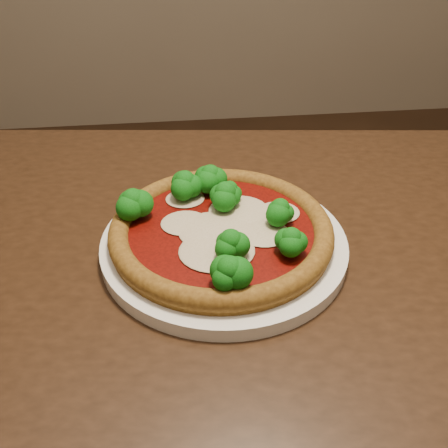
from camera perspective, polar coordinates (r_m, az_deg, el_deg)
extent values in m
cube|color=black|center=(0.65, 5.63, -4.97)|extent=(1.32, 0.89, 0.04)
cylinder|color=black|center=(1.25, -24.26, -7.99)|extent=(0.06, 0.06, 0.71)
cylinder|color=white|center=(0.64, 0.00, -2.26)|extent=(0.31, 0.31, 0.02)
cylinder|color=brown|center=(0.63, -0.33, -1.09)|extent=(0.28, 0.28, 0.01)
torus|color=brown|center=(0.63, -0.33, -0.57)|extent=(0.28, 0.28, 0.03)
cylinder|color=#640A04|center=(0.63, -0.33, -0.54)|extent=(0.23, 0.23, 0.00)
ellipsoid|color=beige|center=(0.59, -0.83, -3.06)|extent=(0.09, 0.08, 0.01)
ellipsoid|color=beige|center=(0.68, -4.47, 2.93)|extent=(0.05, 0.05, 0.00)
ellipsoid|color=beige|center=(0.66, 6.20, 1.35)|extent=(0.06, 0.05, 0.00)
ellipsoid|color=beige|center=(0.62, -0.93, -0.75)|extent=(0.09, 0.08, 0.01)
ellipsoid|color=beige|center=(0.62, 4.61, -1.04)|extent=(0.06, 0.06, 0.01)
ellipsoid|color=beige|center=(0.66, 1.69, 1.58)|extent=(0.08, 0.07, 0.01)
ellipsoid|color=beige|center=(0.63, -4.50, 0.14)|extent=(0.06, 0.06, 0.00)
ellipsoid|color=#158718|center=(0.58, 7.69, -1.73)|extent=(0.04, 0.04, 0.04)
ellipsoid|color=#158718|center=(0.56, 0.79, -2.09)|extent=(0.05, 0.05, 0.04)
ellipsoid|color=#158718|center=(0.52, 0.64, -5.37)|extent=(0.05, 0.05, 0.04)
ellipsoid|color=#158718|center=(0.62, 6.42, 1.66)|extent=(0.04, 0.04, 0.04)
ellipsoid|color=#158718|center=(0.67, -4.47, 4.73)|extent=(0.05, 0.05, 0.04)
ellipsoid|color=#158718|center=(0.66, 0.66, 3.89)|extent=(0.04, 0.04, 0.03)
ellipsoid|color=#158718|center=(0.65, 0.15, 3.47)|extent=(0.05, 0.05, 0.04)
ellipsoid|color=#158718|center=(0.64, -10.34, 2.53)|extent=(0.05, 0.05, 0.04)
ellipsoid|color=#158718|center=(0.69, -1.57, 5.48)|extent=(0.05, 0.05, 0.04)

